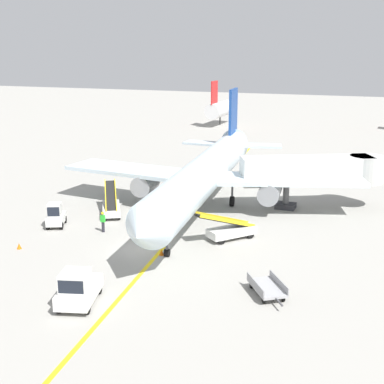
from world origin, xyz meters
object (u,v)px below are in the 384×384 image
object	(u,v)px
baggage_tug_near_wing	(56,216)
safety_cone_nose_right	(174,199)
ground_crew_marshaller	(103,221)
safety_cone_wingtip_left	(162,252)
airliner	(206,173)
belt_loader_aft_hold	(230,229)
jet_bridge	(321,171)
baggage_cart_loaded	(267,287)
safety_cone_nose_left	(19,246)
pushback_tug	(78,288)
belt_loader_forward_hold	(111,206)

from	to	relation	value
baggage_tug_near_wing	safety_cone_nose_right	bearing A→B (deg)	61.57
ground_crew_marshaller	safety_cone_wingtip_left	bearing A→B (deg)	-22.79
airliner	safety_cone_wingtip_left	size ratio (longest dim) A/B	80.26
airliner	belt_loader_aft_hold	xyz separation A→B (m)	(4.61, -6.83, -2.64)
safety_cone_wingtip_left	jet_bridge	bearing A→B (deg)	62.35
safety_cone_nose_right	airliner	bearing A→B (deg)	-19.54
jet_bridge	ground_crew_marshaller	size ratio (longest dim) A/B	7.42
baggage_cart_loaded	safety_cone_nose_left	xyz separation A→B (m)	(-18.79, 0.44, -0.25)
baggage_cart_loaded	safety_cone_nose_left	bearing A→B (deg)	178.65
jet_bridge	safety_cone_nose_left	world-z (taller)	jet_bridge
pushback_tug	safety_cone_nose_left	size ratio (longest dim) A/B	9.09
belt_loader_forward_hold	belt_loader_aft_hold	size ratio (longest dim) A/B	1.05
jet_bridge	baggage_tug_near_wing	size ratio (longest dim) A/B	4.62
baggage_cart_loaded	jet_bridge	bearing A→B (deg)	90.12
baggage_cart_loaded	ground_crew_marshaller	distance (m)	16.20
ground_crew_marshaller	pushback_tug	bearing A→B (deg)	-64.81
belt_loader_aft_hold	jet_bridge	bearing A→B (deg)	65.89
pushback_tug	baggage_cart_loaded	distance (m)	11.07
pushback_tug	ground_crew_marshaller	size ratio (longest dim) A/B	2.35
safety_cone_nose_right	safety_cone_nose_left	bearing A→B (deg)	-108.31
belt_loader_forward_hold	safety_cone_wingtip_left	distance (m)	10.85
baggage_tug_near_wing	safety_cone_wingtip_left	distance (m)	11.09
baggage_cart_loaded	ground_crew_marshaller	world-z (taller)	ground_crew_marshaller
jet_bridge	pushback_tug	size ratio (longest dim) A/B	3.15
airliner	ground_crew_marshaller	distance (m)	10.90
belt_loader_forward_hold	safety_cone_nose_right	size ratio (longest dim) A/B	11.17
belt_loader_aft_hold	baggage_cart_loaded	size ratio (longest dim) A/B	1.33
safety_cone_nose_right	belt_loader_forward_hold	bearing A→B (deg)	-118.20
belt_loader_aft_hold	safety_cone_nose_right	bearing A→B (deg)	135.82
airliner	belt_loader_aft_hold	bearing A→B (deg)	-56.00
safety_cone_nose_left	safety_cone_wingtip_left	size ratio (longest dim) A/B	1.00
airliner	safety_cone_nose_right	size ratio (longest dim) A/B	80.26
pushback_tug	baggage_tug_near_wing	world-z (taller)	pushback_tug
belt_loader_forward_hold	safety_cone_nose_left	distance (m)	10.06
belt_loader_aft_hold	baggage_tug_near_wing	bearing A→B (deg)	-169.46
baggage_tug_near_wing	safety_cone_nose_right	distance (m)	12.36
safety_cone_wingtip_left	baggage_cart_loaded	bearing A→B (deg)	-21.14
safety_cone_nose_left	jet_bridge	bearing A→B (deg)	45.49
jet_bridge	belt_loader_forward_hold	distance (m)	19.34
jet_bridge	safety_cone_nose_left	size ratio (longest dim) A/B	28.65
baggage_cart_loaded	safety_cone_nose_left	world-z (taller)	baggage_cart_loaded
safety_cone_wingtip_left	safety_cone_nose_right	bearing A→B (deg)	110.46
jet_bridge	belt_loader_forward_hold	world-z (taller)	jet_bridge
baggage_tug_near_wing	safety_cone_nose_left	distance (m)	5.31
baggage_tug_near_wing	safety_cone_nose_left	bearing A→B (deg)	-83.95
belt_loader_forward_hold	baggage_cart_loaded	world-z (taller)	belt_loader_forward_hold
safety_cone_nose_left	baggage_tug_near_wing	bearing A→B (deg)	96.05
baggage_cart_loaded	baggage_tug_near_wing	bearing A→B (deg)	163.65
baggage_cart_loaded	safety_cone_wingtip_left	xyz separation A→B (m)	(-8.54, 3.30, -0.25)
jet_bridge	belt_loader_aft_hold	size ratio (longest dim) A/B	2.69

